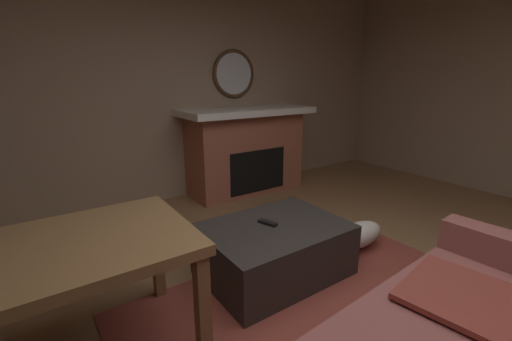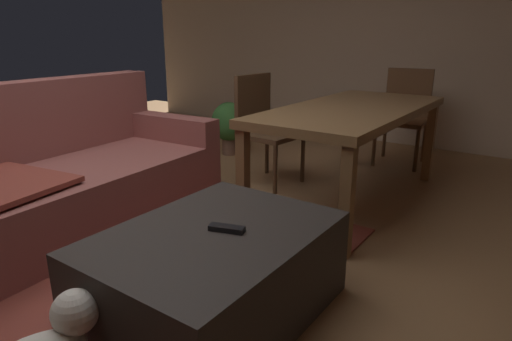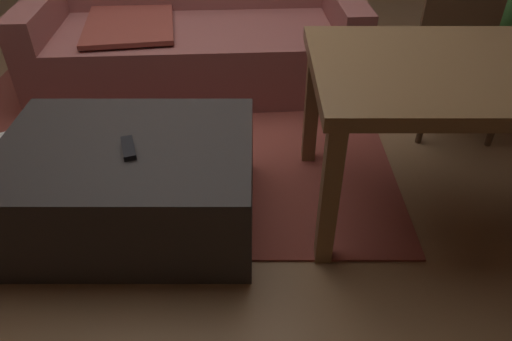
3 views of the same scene
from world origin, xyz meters
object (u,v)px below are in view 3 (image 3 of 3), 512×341
Objects in this scene: couch at (197,35)px; ottoman_coffee_table at (132,183)px; potted_plant at (492,21)px; dining_chair_north at (463,39)px; tv_remote at (129,148)px.

couch reaches higher than ottoman_coffee_table.
couch is 2.14m from potted_plant.
ottoman_coffee_table is 1.93× the size of potted_plant.
ottoman_coffee_table is 1.18× the size of dining_chair_north.
dining_chair_north is 1.64× the size of potted_plant.
ottoman_coffee_table is 0.23m from tv_remote.
dining_chair_north reaches higher than ottoman_coffee_table.
ottoman_coffee_table is at bearing -151.87° from dining_chair_north.
couch is 1.52m from ottoman_coffee_table.
couch is 3.90× the size of potted_plant.
tv_remote is at bearing -94.41° from couch.
couch is 2.38× the size of dining_chair_north.
potted_plant is at bearing 5.96° from couch.
potted_plant is at bearing 37.23° from ottoman_coffee_table.
couch reaches higher than tv_remote.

